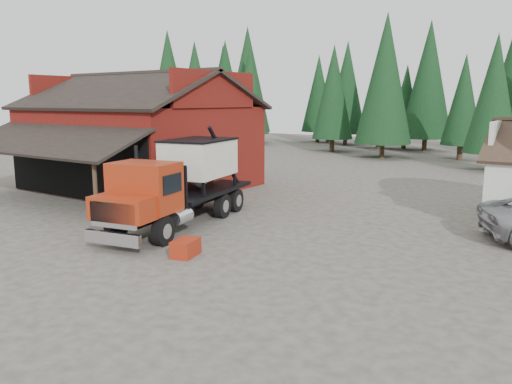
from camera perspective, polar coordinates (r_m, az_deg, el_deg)
The scene contains 8 objects.
ground at distance 18.17m, azimuth -11.79°, elevation -7.03°, with size 120.00×120.00×0.00m, color #474137.
red_barn at distance 32.27m, azimuth -13.08°, elevation 5.35°, with size 12.80×13.63×7.18m.
conifer_backdrop at distance 55.70m, azimuth 20.87°, elevation 4.17°, with size 76.00×16.00×16.00m, color black, non-canonical shape.
near_pine_a at distance 52.86m, azimuth -6.96°, elevation 11.41°, with size 4.40×4.40×11.40m.
near_pine_b at distance 42.52m, azimuth 25.56°, elevation 10.08°, with size 3.96×3.96×10.40m.
near_pine_d at distance 48.93m, azimuth 14.55°, elevation 12.42°, with size 5.28×5.28×13.40m.
feed_truck at distance 21.91m, azimuth -8.56°, elevation 1.35°, with size 4.23×9.67×4.23m.
equip_box at distance 17.75m, azimuth -8.05°, elevation -6.32°, with size 0.70×1.10×0.60m, color maroon.
Camera 1 is at (12.54, -12.01, 5.37)m, focal length 35.00 mm.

